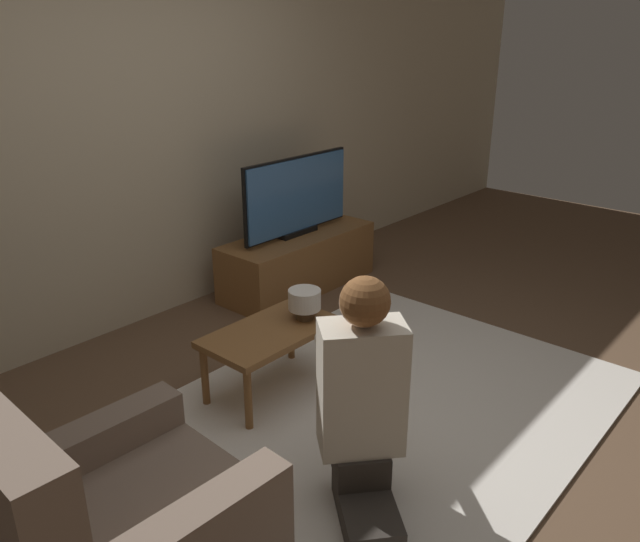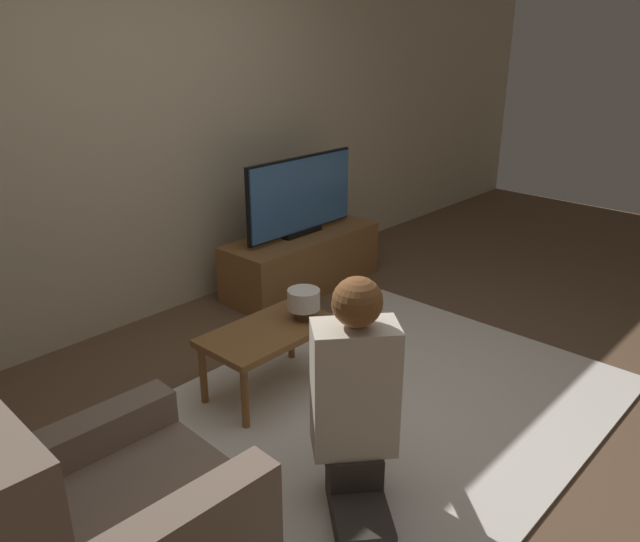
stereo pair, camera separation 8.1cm
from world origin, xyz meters
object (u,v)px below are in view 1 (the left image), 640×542
armchair (112,541)px  person_kneeling (362,395)px  tv (297,196)px  table_lamp (305,301)px  coffee_table (271,338)px

armchair → person_kneeling: (0.96, -0.31, 0.24)m
armchair → person_kneeling: size_ratio=0.92×
tv → table_lamp: tv is taller
coffee_table → table_lamp: 0.27m
armchair → person_kneeling: 1.04m
person_kneeling → table_lamp: person_kneeling is taller
armchair → table_lamp: armchair is taller
person_kneeling → armchair: bearing=22.9°
coffee_table → table_lamp: (0.22, -0.05, 0.15)m
armchair → tv: bearing=-57.1°
person_kneeling → table_lamp: size_ratio=5.64×
coffee_table → armchair: (-1.32, -0.57, -0.05)m
tv → person_kneeling: bearing=-130.7°
person_kneeling → coffee_table: bearing=-71.1°
tv → coffee_table: size_ratio=1.42×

